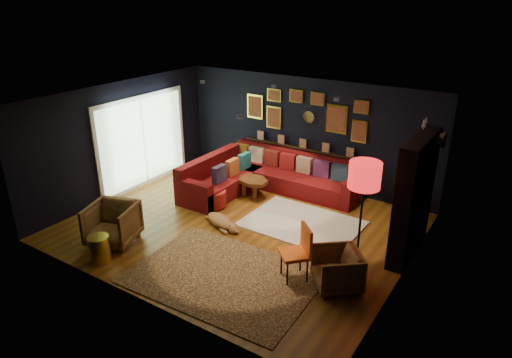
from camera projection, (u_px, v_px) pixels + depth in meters
The scene contains 20 objects.
floor at pixel (240, 227), 9.24m from camera, with size 6.50×6.50×0.00m, color brown.
room_walls at pixel (239, 153), 8.63m from camera, with size 6.50×6.50×6.50m.
sectional at pixel (262, 178), 10.82m from camera, with size 3.41×2.69×0.86m.
ledge at pixel (303, 148), 10.96m from camera, with size 3.20×0.12×0.04m, color black.
gallery_wall at pixel (305, 112), 10.66m from camera, with size 3.15×0.04×1.02m.
sunburst_mirror at pixel (309, 117), 10.64m from camera, with size 0.47×0.16×0.47m.
fireplace at pixel (413, 201), 7.99m from camera, with size 0.31×1.60×2.20m.
deer_head at pixel (431, 138), 7.96m from camera, with size 0.50×0.28×0.45m.
sliding_door at pixel (143, 141), 10.90m from camera, with size 0.06×2.80×2.20m.
ceiling_spots at pixel (262, 94), 8.88m from camera, with size 3.30×2.50×0.06m.
shag_rug at pixel (302, 223), 9.34m from camera, with size 2.28×1.66×0.03m, color white.
leopard_rug at pixel (224, 276), 7.64m from camera, with size 3.04×2.17×0.02m, color tan.
coffee_table at pixel (253, 182), 10.48m from camera, with size 0.94×0.80×0.40m.
pouf at pixel (214, 198), 10.02m from camera, with size 0.54×0.54×0.35m, color #A51D1B.
armchair_left at pixel (112, 222), 8.52m from camera, with size 0.84×0.78×0.86m, color #BA843D.
armchair_right at pixel (337, 268), 7.24m from camera, with size 0.70×0.66×0.72m, color #BA843D.
gold_stool at pixel (99, 249), 8.02m from camera, with size 0.38×0.38×0.47m, color gold.
orange_chair at pixel (300, 249), 7.39m from camera, with size 0.63×0.63×0.95m.
floor_lamp at pixel (364, 179), 7.32m from camera, with size 0.53×0.53×1.92m.
dog at pixel (220, 219), 9.19m from camera, with size 1.03×0.51×0.32m, color #B5814E, non-canonical shape.
Camera 1 is at (4.71, -6.67, 4.44)m, focal length 32.00 mm.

